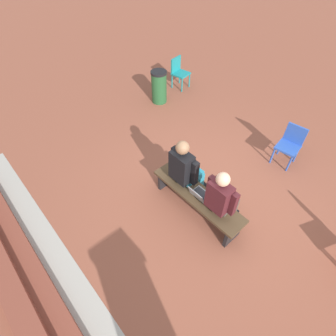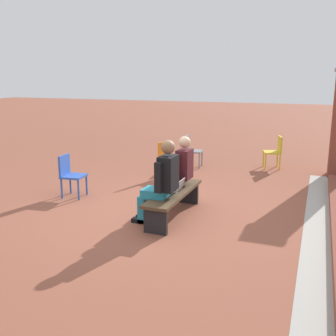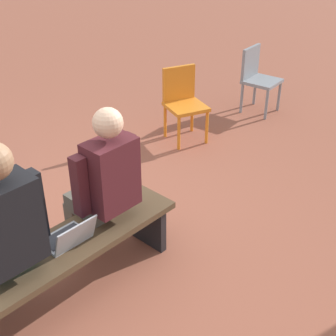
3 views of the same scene
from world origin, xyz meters
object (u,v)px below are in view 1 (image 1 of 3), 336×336
Objects in this scene: laptop at (199,194)px; plastic_chair_near_bench_right at (179,71)px; plastic_chair_near_bench_left at (290,143)px; bench at (197,198)px; litter_bin at (159,87)px; person_adult at (186,169)px; person_student at (222,198)px.

plastic_chair_near_bench_right is (3.46, -2.82, -0.02)m from laptop.
laptop is 0.38× the size of plastic_chair_near_bench_left.
bench is 4.42m from plastic_chair_near_bench_right.
plastic_chair_near_bench_left is at bearing 172.81° from plastic_chair_near_bench_right.
laptop is 2.36m from plastic_chair_near_bench_left.
litter_bin is (3.54, 0.47, -0.05)m from plastic_chair_near_bench_left.
laptop is at bearing 82.34° from plastic_chair_near_bench_left.
person_adult is 1.65× the size of plastic_chair_near_bench_right.
laptop is (0.39, 0.08, -0.21)m from person_student.
person_adult is 0.49m from laptop.
person_student reaches higher than plastic_chair_near_bench_left.
plastic_chair_near_bench_right is at bearing -75.83° from litter_bin.
person_student is at bearing 153.64° from litter_bin.
plastic_chair_near_bench_left is 0.98× the size of litter_bin.
plastic_chair_near_bench_right is 0.98m from litter_bin.
litter_bin is at bearing -32.51° from person_adult.
person_student is at bearing 91.82° from plastic_chair_near_bench_left.
litter_bin is (3.18, -1.86, 0.08)m from bench.
laptop is 0.37× the size of litter_bin.
person_adult is at bearing -10.98° from laptop.
plastic_chair_near_bench_left and plastic_chair_near_bench_right have the same top height.
bench is at bearing 149.72° from litter_bin.
person_student is 0.45m from laptop.
person_adult is 1.65× the size of plastic_chair_near_bench_left.
laptop is (-0.42, 0.08, -0.23)m from person_adult.
laptop is at bearing 169.02° from person_adult.
person_student is at bearing -168.49° from laptop.
plastic_chair_near_bench_right is (3.85, -2.74, -0.23)m from person_student.
litter_bin is at bearing 7.59° from plastic_chair_near_bench_left.
bench is at bearing 81.21° from plastic_chair_near_bench_left.
litter_bin reaches higher than bench.
litter_bin is at bearing -30.09° from laptop.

